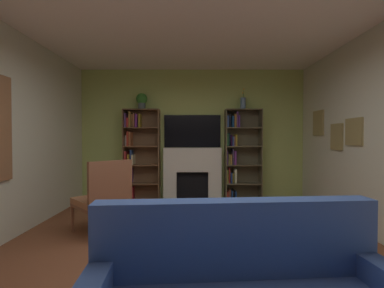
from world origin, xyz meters
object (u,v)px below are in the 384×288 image
bookshelf_left (137,153)px  coffee_table (229,254)px  armchair (103,197)px  potted_plant (141,100)px  tv (192,131)px  bookshelf_right (238,155)px  vase_with_flowers (242,103)px  fireplace (192,173)px

bookshelf_left → coffee_table: (1.43, -3.53, -0.63)m
bookshelf_left → armchair: 2.04m
potted_plant → tv: bearing=6.5°
potted_plant → armchair: 2.52m
bookshelf_right → vase_with_flowers: 1.09m
tv → bookshelf_left: bookshelf_left is taller
vase_with_flowers → coffee_table: size_ratio=0.44×
bookshelf_left → bookshelf_right: bearing=-0.2°
tv → potted_plant: size_ratio=3.53×
tv → coffee_table: bearing=-85.3°
tv → bookshelf_right: size_ratio=0.62×
bookshelf_right → potted_plant: size_ratio=5.70×
fireplace → bookshelf_left: bearing=-179.4°
fireplace → bookshelf_left: bookshelf_left is taller
vase_with_flowers → coffee_table: bearing=-102.1°
potted_plant → fireplace: bearing=2.5°
potted_plant → vase_with_flowers: (2.09, -0.00, -0.05)m
bookshelf_right → fireplace: bearing=178.9°
bookshelf_right → bookshelf_left: bearing=179.8°
fireplace → potted_plant: (-1.05, -0.04, 1.52)m
fireplace → tv: size_ratio=1.10×
fireplace → bookshelf_right: size_ratio=0.68×
bookshelf_left → potted_plant: size_ratio=5.70×
bookshelf_right → vase_with_flowers: vase_with_flowers is taller
bookshelf_left → coffee_table: 3.86m
tv → bookshelf_right: 1.08m
tv → bookshelf_right: bookshelf_right is taller
bookshelf_left → potted_plant: bearing=-20.6°
vase_with_flowers → armchair: (-2.27, -1.95, -1.54)m
bookshelf_left → vase_with_flowers: 2.42m
tv → armchair: tv is taller
bookshelf_right → vase_with_flowers: size_ratio=4.43×
bookshelf_left → fireplace: bearing=0.6°
bookshelf_right → potted_plant: (-2.00, -0.03, 1.14)m
fireplace → bookshelf_right: (0.96, -0.02, 0.38)m
vase_with_flowers → coffee_table: 3.95m
tv → potted_plant: potted_plant is taller
tv → armchair: 2.58m
bookshelf_left → potted_plant: potted_plant is taller
tv → armchair: size_ratio=1.16×
potted_plant → vase_with_flowers: vase_with_flowers is taller
coffee_table → armchair: bearing=134.3°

